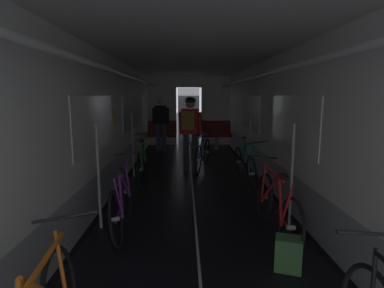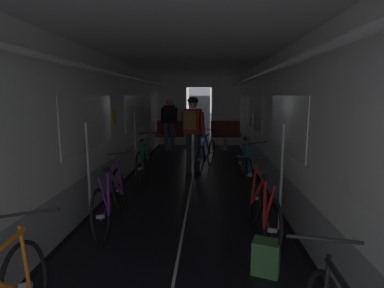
# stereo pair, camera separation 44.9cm
# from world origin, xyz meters

# --- Properties ---
(train_car_shell) EXTENTS (3.14, 12.34, 2.57)m
(train_car_shell) POSITION_xyz_m (-0.00, 3.60, 1.70)
(train_car_shell) COLOR black
(train_car_shell) RESTS_ON ground
(bench_seat_far_left) EXTENTS (0.98, 0.51, 0.95)m
(bench_seat_far_left) POSITION_xyz_m (-0.90, 8.07, 0.57)
(bench_seat_far_left) COLOR gray
(bench_seat_far_left) RESTS_ON ground
(bench_seat_far_right) EXTENTS (0.98, 0.51, 0.95)m
(bench_seat_far_right) POSITION_xyz_m (0.90, 8.07, 0.57)
(bench_seat_far_right) COLOR gray
(bench_seat_far_right) RESTS_ON ground
(bicycle_purple) EXTENTS (0.44, 1.69, 0.95)m
(bicycle_purple) POSITION_xyz_m (-0.98, 2.10, 0.38)
(bicycle_purple) COLOR black
(bicycle_purple) RESTS_ON ground
(bicycle_green) EXTENTS (0.44, 1.69, 0.95)m
(bicycle_green) POSITION_xyz_m (-1.05, 4.48, 0.38)
(bicycle_green) COLOR black
(bicycle_green) RESTS_ON ground
(bicycle_red) EXTENTS (0.44, 1.69, 0.95)m
(bicycle_red) POSITION_xyz_m (0.99, 1.83, 0.38)
(bicycle_red) COLOR black
(bicycle_red) RESTS_ON ground
(bicycle_teal) EXTENTS (0.44, 1.69, 0.95)m
(bicycle_teal) POSITION_xyz_m (1.07, 4.13, 0.38)
(bicycle_teal) COLOR black
(bicycle_teal) RESTS_ON ground
(person_cyclist_aisle) EXTENTS (0.56, 0.45, 1.73)m
(person_cyclist_aisle) POSITION_xyz_m (-0.03, 5.02, 1.07)
(person_cyclist_aisle) COLOR #2D2D33
(person_cyclist_aisle) RESTS_ON ground
(bicycle_blue_in_aisle) EXTENTS (0.56, 1.65, 0.94)m
(bicycle_blue_in_aisle) POSITION_xyz_m (0.28, 5.29, 0.38)
(bicycle_blue_in_aisle) COLOR black
(bicycle_blue_in_aisle) RESTS_ON ground
(person_standing_near_bench) EXTENTS (0.53, 0.23, 1.69)m
(person_standing_near_bench) POSITION_xyz_m (-0.90, 7.70, 0.98)
(person_standing_near_bench) COLOR #384C75
(person_standing_near_bench) RESTS_ON ground
(backpack_on_floor) EXTENTS (0.31, 0.27, 0.34)m
(backpack_on_floor) POSITION_xyz_m (0.90, 1.08, 0.17)
(backpack_on_floor) COLOR #3D703D
(backpack_on_floor) RESTS_ON ground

